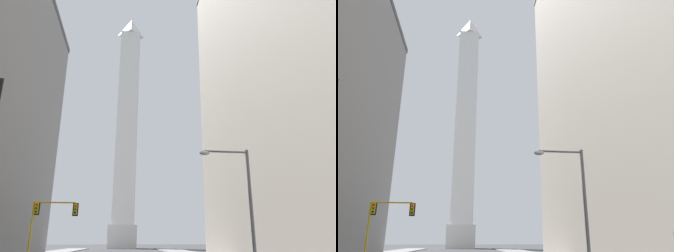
# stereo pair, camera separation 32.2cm
# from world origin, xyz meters

# --- Properties ---
(obelisk) EXTENTS (7.64, 7.64, 73.16)m
(obelisk) POSITION_xyz_m (0.00, 91.53, 35.11)
(obelisk) COLOR silver
(obelisk) RESTS_ON ground_plane
(traffic_light_mid_left) EXTENTS (4.64, 0.52, 5.74)m
(traffic_light_mid_left) POSITION_xyz_m (-6.89, 33.05, 4.36)
(traffic_light_mid_left) COLOR yellow
(traffic_light_mid_left) RESTS_ON ground_plane
(street_lamp) EXTENTS (3.08, 0.36, 7.19)m
(street_lamp) POSITION_xyz_m (7.75, 16.26, 4.51)
(street_lamp) COLOR slate
(street_lamp) RESTS_ON ground_plane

